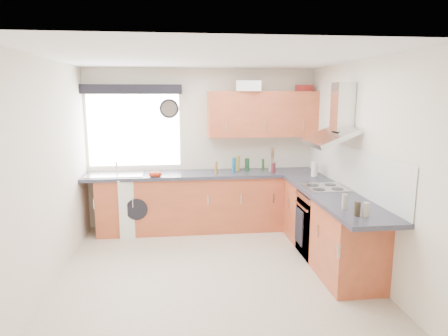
{
  "coord_description": "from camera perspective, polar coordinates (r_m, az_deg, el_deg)",
  "views": [
    {
      "loc": [
        -0.38,
        -4.53,
        2.11
      ],
      "look_at": [
        0.25,
        0.85,
        1.1
      ],
      "focal_mm": 32.0,
      "sensor_mm": 36.0,
      "label": 1
    }
  ],
  "objects": [
    {
      "name": "ground_plane",
      "position": [
        5.01,
        -1.76,
        -14.33
      ],
      "size": [
        3.6,
        3.6,
        0.0
      ],
      "primitive_type": "plane",
      "color": "beige"
    },
    {
      "name": "upper_cabinets",
      "position": [
        6.31,
        5.55,
        7.68
      ],
      "size": [
        1.7,
        0.35,
        0.7
      ],
      "primitive_type": "cube",
      "color": "#A14628",
      "rests_on": "wall_back"
    },
    {
      "name": "wall_front",
      "position": [
        2.89,
        1.21,
        -6.72
      ],
      "size": [
        3.6,
        0.02,
        2.5
      ],
      "primitive_type": "cube",
      "color": "silver",
      "rests_on": "ground_plane"
    },
    {
      "name": "base_cab_back",
      "position": [
        6.28,
        -3.89,
        -4.99
      ],
      "size": [
        3.0,
        0.58,
        0.86
      ],
      "primitive_type": "cube",
      "color": "#A14628",
      "rests_on": "ground_plane"
    },
    {
      "name": "wall_left",
      "position": [
        4.83,
        -23.65,
        -0.6
      ],
      "size": [
        0.02,
        3.6,
        2.5
      ],
      "primitive_type": "cube",
      "color": "silver",
      "rests_on": "ground_plane"
    },
    {
      "name": "jar_1",
      "position": [
        6.17,
        1.41,
        0.41
      ],
      "size": [
        0.06,
        0.06,
        0.23
      ],
      "primitive_type": "cylinder",
      "color": "navy",
      "rests_on": "worktop_back"
    },
    {
      "name": "base_cab_right",
      "position": [
        5.32,
        14.65,
        -8.2
      ],
      "size": [
        0.58,
        2.1,
        0.86
      ],
      "primitive_type": "cube",
      "color": "#A14628",
      "rests_on": "ground_plane"
    },
    {
      "name": "splashback",
      "position": [
        5.38,
        17.23,
        0.12
      ],
      "size": [
        0.01,
        3.0,
        0.54
      ],
      "primitive_type": "cube",
      "color": "white",
      "rests_on": "wall_right"
    },
    {
      "name": "jar_5",
      "position": [
        6.3,
        3.32,
        0.49
      ],
      "size": [
        0.07,
        0.07,
        0.2
      ],
      "primitive_type": "cylinder",
      "color": "#153D1D",
      "rests_on": "worktop_back"
    },
    {
      "name": "washing_machine",
      "position": [
        6.31,
        -12.12,
        -5.02
      ],
      "size": [
        0.69,
        0.67,
        0.88
      ],
      "primitive_type": "cube",
      "rotation": [
        0.0,
        0.0,
        0.16
      ],
      "color": "silver",
      "rests_on": "ground_plane"
    },
    {
      "name": "worktop_back",
      "position": [
        6.17,
        -3.01,
        -0.92
      ],
      "size": [
        3.6,
        0.62,
        0.05
      ],
      "primitive_type": "cube",
      "color": "#2B2B37",
      "rests_on": "base_cab_back"
    },
    {
      "name": "jar_2",
      "position": [
        6.3,
        1.98,
        0.66
      ],
      "size": [
        0.06,
        0.06,
        0.24
      ],
      "primitive_type": "cylinder",
      "color": "olive",
      "rests_on": "worktop_back"
    },
    {
      "name": "worktop_right",
      "position": [
        5.06,
        15.4,
        -3.84
      ],
      "size": [
        0.62,
        2.42,
        0.05
      ],
      "primitive_type": "cube",
      "color": "#2B2B37",
      "rests_on": "base_cab_right"
    },
    {
      "name": "base_cab_corner",
      "position": [
        6.54,
        10.3,
        -4.51
      ],
      "size": [
        0.6,
        0.6,
        0.86
      ],
      "primitive_type": "cube",
      "color": "#A14628",
      "rests_on": "ground_plane"
    },
    {
      "name": "wall_clock",
      "position": [
        6.3,
        -7.85,
        8.4
      ],
      "size": [
        0.3,
        0.04,
        0.3
      ],
      "primitive_type": "cylinder",
      "rotation": [
        1.57,
        0.0,
        0.0
      ],
      "color": "black",
      "rests_on": "wall_back"
    },
    {
      "name": "storage_box",
      "position": [
        6.47,
        11.35,
        11.13
      ],
      "size": [
        0.25,
        0.23,
        0.1
      ],
      "primitive_type": "cube",
      "rotation": [
        0.0,
        0.0,
        0.28
      ],
      "color": "#A62825",
      "rests_on": "upper_cabinets"
    },
    {
      "name": "extractor_hood",
      "position": [
        5.24,
        15.66,
        6.44
      ],
      "size": [
        0.52,
        0.78,
        0.66
      ],
      "primitive_type": null,
      "color": "silver",
      "rests_on": "wall_right"
    },
    {
      "name": "wall_back",
      "position": [
        6.4,
        -3.22,
        2.81
      ],
      "size": [
        3.6,
        0.02,
        2.5
      ],
      "primitive_type": "cube",
      "color": "silver",
      "rests_on": "ground_plane"
    },
    {
      "name": "window",
      "position": [
        6.38,
        -12.73,
        5.26
      ],
      "size": [
        1.4,
        0.02,
        1.1
      ],
      "primitive_type": "cube",
      "color": "silver",
      "rests_on": "wall_back"
    },
    {
      "name": "window_blind",
      "position": [
        6.27,
        -13.05,
        10.92
      ],
      "size": [
        1.5,
        0.18,
        0.14
      ],
      "primitive_type": "cube",
      "color": "black",
      "rests_on": "wall_back"
    },
    {
      "name": "bottle_1",
      "position": [
        4.21,
        19.61,
        -5.62
      ],
      "size": [
        0.06,
        0.06,
        0.14
      ],
      "primitive_type": "cylinder",
      "color": "#AC9F93",
      "rests_on": "worktop_right"
    },
    {
      "name": "bottle_2",
      "position": [
        4.41,
        16.83,
        -4.6
      ],
      "size": [
        0.06,
        0.06,
        0.16
      ],
      "primitive_type": "cylinder",
      "color": "#A19689",
      "rests_on": "worktop_right"
    },
    {
      "name": "oven",
      "position": [
        5.45,
        13.98,
        -7.76
      ],
      "size": [
        0.56,
        0.58,
        0.85
      ],
      "primitive_type": "cube",
      "color": "black",
      "rests_on": "ground_plane"
    },
    {
      "name": "utensil_pot",
      "position": [
        6.3,
        6.9,
        0.21
      ],
      "size": [
        0.14,
        0.14,
        0.16
      ],
      "primitive_type": "cylinder",
      "rotation": [
        0.0,
        0.0,
        0.27
      ],
      "color": "gray",
      "rests_on": "worktop_back"
    },
    {
      "name": "sink",
      "position": [
        6.22,
        -15.34,
        -0.58
      ],
      "size": [
        0.84,
        0.46,
        0.1
      ],
      "primitive_type": null,
      "color": "silver",
      "rests_on": "worktop_back"
    },
    {
      "name": "bottle_0",
      "position": [
        4.2,
        18.51,
        -5.55
      ],
      "size": [
        0.06,
        0.06,
        0.15
      ],
      "primitive_type": "cylinder",
      "color": "#2D2519",
      "rests_on": "worktop_right"
    },
    {
      "name": "ceiling",
      "position": [
        4.57,
        -1.94,
        15.45
      ],
      "size": [
        3.6,
        3.6,
        0.02
      ],
      "primitive_type": "cube",
      "color": "white",
      "rests_on": "wall_back"
    },
    {
      "name": "jar_3",
      "position": [
        6.36,
        5.59,
        0.47
      ],
      "size": [
        0.04,
        0.04,
        0.19
      ],
      "primitive_type": "cylinder",
      "color": "#1C501C",
      "rests_on": "worktop_back"
    },
    {
      "name": "casserole",
      "position": [
        6.15,
        3.61,
        11.62
      ],
      "size": [
        0.42,
        0.34,
        0.15
      ],
      "primitive_type": "cube",
      "rotation": [
        0.0,
        0.0,
        -0.22
      ],
      "color": "silver",
      "rests_on": "upper_cabinets"
    },
    {
      "name": "kitchen_roll",
      "position": [
        6.03,
        12.81,
        -0.16
      ],
      "size": [
        0.1,
        0.1,
        0.21
      ],
      "primitive_type": "cylinder",
      "rotation": [
        0.0,
        0.0,
        0.03
      ],
      "color": "silver",
      "rests_on": "worktop_right"
    },
    {
      "name": "hob_plate",
      "position": [
        5.32,
        14.21,
        -2.72
      ],
      "size": [
        0.52,
        0.52,
        0.01
      ],
      "primitive_type": "cube",
      "color": "silver",
      "rests_on": "worktop_right"
    },
    {
      "name": "jar_4",
      "position": [
        6.03,
        -1.13,
        0.04
      ],
      "size": [
        0.04,
        0.04,
        0.2
      ],
      "primitive_type": "cylinder",
      "color": "brown",
      "rests_on": "worktop_back"
    },
    {
      "name": "jar_0",
      "position": [
        6.17,
        7.03,
        0.0
      ],
      "size": [
        0.07,
        0.07,
        0.16
      ],
      "primitive_type": "cylinder",
      "color": "#511D24",
      "rests_on": "worktop_back"
    },
    {
      "name": "wall_right",
      "position": [
        5.1,
        18.72,
        0.3
      ],
      "size": [
        0.02,
        3.6,
        2.5
      ],
      "primitive_type": "cube",
      "color": "silver",
      "rests_on": "ground_plane"
    },
    {
      "name": "tomato_cluster",
      "position": [
        5.96,
        -9.78,
        -0.87
      ],
      "size": [
        0.17,
        0.17,
        0.07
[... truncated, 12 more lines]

